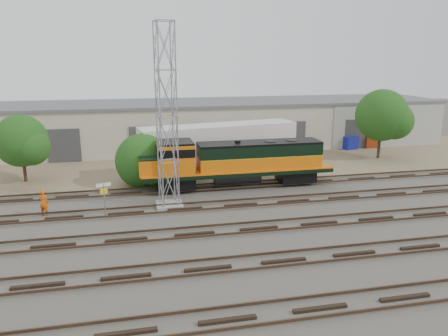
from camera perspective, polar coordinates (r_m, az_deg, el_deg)
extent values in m
plane|color=#47423A|center=(29.95, 2.92, -5.88)|extent=(140.00, 140.00, 0.00)
cube|color=#726047|center=(43.98, -2.16, 0.77)|extent=(80.00, 16.00, 0.02)
cube|color=black|center=(19.73, 12.44, -17.47)|extent=(80.00, 2.40, 0.14)
cube|color=#4C3828|center=(19.08, 13.44, -18.22)|extent=(80.00, 0.08, 0.14)
cube|color=#4C3828|center=(20.24, 11.56, -16.07)|extent=(80.00, 0.08, 0.14)
cube|color=black|center=(23.35, 7.80, -11.93)|extent=(80.00, 2.40, 0.14)
cube|color=#4C3828|center=(22.66, 8.47, -12.42)|extent=(80.00, 0.08, 0.14)
cube|color=#4C3828|center=(23.92, 7.20, -10.86)|extent=(80.00, 0.08, 0.14)
cube|color=black|center=(27.24, 4.57, -7.87)|extent=(80.00, 2.40, 0.14)
cube|color=#4C3828|center=(26.52, 5.04, -8.19)|extent=(80.00, 0.08, 0.14)
cube|color=#4C3828|center=(27.85, 4.13, -7.04)|extent=(80.00, 0.08, 0.14)
cube|color=black|center=(31.29, 2.20, -4.83)|extent=(80.00, 2.40, 0.14)
cube|color=#4C3828|center=(30.56, 2.55, -5.04)|extent=(80.00, 0.08, 0.14)
cube|color=#4C3828|center=(31.93, 1.87, -4.16)|extent=(80.00, 0.08, 0.14)
cube|color=black|center=(35.45, 0.40, -2.49)|extent=(80.00, 2.40, 0.14)
cube|color=#4C3828|center=(34.71, 0.67, -2.62)|extent=(80.00, 0.08, 0.14)
cube|color=#4C3828|center=(36.11, 0.14, -1.94)|extent=(80.00, 0.08, 0.14)
cube|color=beige|center=(51.25, -3.77, 5.54)|extent=(58.00, 10.00, 5.00)
cube|color=#59595B|center=(50.91, -3.82, 8.49)|extent=(58.40, 10.40, 0.30)
cube|color=#999993|center=(54.37, 20.79, 5.15)|extent=(14.00, 0.10, 5.00)
cube|color=#333335|center=(46.34, -20.18, 2.73)|extent=(3.20, 0.12, 3.40)
cube|color=#333335|center=(45.89, -10.24, 3.28)|extent=(3.20, 0.12, 3.40)
cube|color=#333335|center=(46.82, -0.40, 3.73)|extent=(3.20, 0.12, 3.40)
cube|color=#333335|center=(49.06, 8.81, 4.06)|extent=(3.20, 0.12, 3.40)
cube|color=#333335|center=(52.44, 17.03, 4.26)|extent=(3.20, 0.12, 3.40)
cube|color=black|center=(34.63, -6.30, -1.84)|extent=(2.91, 2.18, 0.91)
cube|color=black|center=(36.94, 9.31, -0.91)|extent=(2.91, 2.18, 0.91)
cube|color=black|center=(35.29, 1.76, -0.42)|extent=(15.45, 2.73, 0.32)
cylinder|color=black|center=(35.44, 1.76, -1.31)|extent=(3.82, 1.00, 1.00)
cube|color=orange|center=(35.59, 4.62, 0.84)|extent=(10.00, 2.36, 1.09)
cube|color=black|center=(35.37, 4.65, 2.41)|extent=(10.00, 2.36, 0.91)
cube|color=black|center=(35.26, 4.67, 3.28)|extent=(10.00, 2.36, 0.18)
cube|color=orange|center=(34.14, -6.39, 1.31)|extent=(2.73, 2.73, 2.36)
cube|color=black|center=(33.87, -6.45, 3.37)|extent=(2.73, 2.73, 0.15)
cube|color=orange|center=(34.13, -9.86, 0.23)|extent=(1.45, 2.18, 1.27)
cube|color=gray|center=(31.47, -7.14, -4.76)|extent=(1.86, 1.86, 0.20)
cylinder|color=gray|center=(30.53, -8.67, 6.76)|extent=(0.09, 0.09, 12.40)
cylinder|color=gray|center=(30.62, -6.54, 6.85)|extent=(0.09, 0.09, 12.40)
cylinder|color=gray|center=(29.41, -8.52, 6.48)|extent=(0.09, 0.09, 12.40)
cylinder|color=gray|center=(29.50, -6.31, 6.57)|extent=(0.09, 0.09, 12.40)
cylinder|color=gray|center=(29.86, -15.34, -4.04)|extent=(0.08, 0.08, 2.38)
cube|color=white|center=(29.56, -15.47, -2.14)|extent=(0.94, 0.35, 0.24)
cube|color=yellow|center=(29.68, -15.42, -2.94)|extent=(0.48, 0.19, 0.38)
imported|color=#EA5A0D|center=(31.57, -22.49, -4.21)|extent=(0.76, 0.63, 1.79)
cube|color=silver|center=(39.55, -0.64, 3.56)|extent=(14.66, 5.43, 2.99)
cube|color=black|center=(42.44, 6.45, 0.94)|extent=(3.11, 3.20, 1.11)
cube|color=black|center=(37.33, -7.88, -0.72)|extent=(0.17, 0.17, 1.44)
cube|color=black|center=(39.40, -8.71, 0.05)|extent=(0.17, 0.17, 1.44)
cube|color=navy|center=(52.21, 15.98, 3.23)|extent=(1.92, 1.85, 1.50)
cube|color=maroon|center=(53.84, 18.44, 3.32)|extent=(1.53, 1.43, 1.40)
cylinder|color=#382619|center=(40.61, -24.59, -0.27)|extent=(0.27, 0.27, 2.00)
sphere|color=#1B4714|center=(40.10, -24.96, 3.24)|extent=(4.37, 4.37, 4.37)
sphere|color=#1B4714|center=(39.36, -23.86, 2.52)|extent=(3.06, 3.06, 3.06)
cylinder|color=#382619|center=(36.99, -10.40, -1.79)|extent=(0.31, 0.31, 0.41)
sphere|color=#1B4714|center=(36.54, -10.52, 0.92)|extent=(4.55, 4.55, 4.55)
sphere|color=#1B4714|center=(36.02, -9.01, 0.05)|extent=(3.19, 3.19, 3.19)
cylinder|color=#382619|center=(48.22, 19.59, 2.75)|extent=(0.31, 0.31, 2.65)
sphere|color=#1B4714|center=(47.72, 19.91, 6.50)|extent=(5.30, 5.30, 5.30)
sphere|color=#1B4714|center=(47.70, 21.45, 5.71)|extent=(3.71, 3.71, 3.71)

